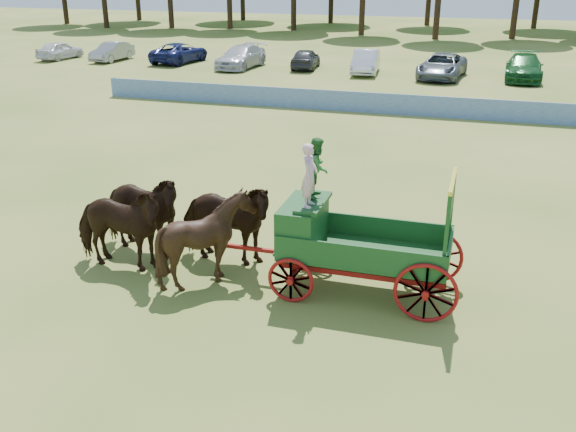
{
  "coord_description": "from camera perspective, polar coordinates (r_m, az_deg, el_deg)",
  "views": [
    {
      "loc": [
        6.49,
        -14.41,
        7.27
      ],
      "look_at": [
        2.12,
        -0.07,
        1.3
      ],
      "focal_mm": 40.0,
      "sensor_mm": 36.0,
      "label": 1
    }
  ],
  "objects": [
    {
      "name": "parked_cars",
      "position": [
        47.03,
        1.24,
        13.78
      ],
      "size": [
        37.14,
        7.13,
        1.63
      ],
      "color": "silver",
      "rests_on": "ground"
    },
    {
      "name": "horse_wheel_left",
      "position": [
        15.37,
        -7.2,
        -2.03
      ],
      "size": [
        2.16,
        1.94,
        2.25
      ],
      "primitive_type": "imported",
      "rotation": [
        0.0,
        0.0,
        1.64
      ],
      "color": "black",
      "rests_on": "ground"
    },
    {
      "name": "farm_dray",
      "position": [
        14.82,
        4.25,
        -1.04
      ],
      "size": [
        5.99,
        2.0,
        3.6
      ],
      "color": "maroon",
      "rests_on": "ground"
    },
    {
      "name": "horse_lead_right",
      "position": [
        17.31,
        -13.02,
        0.34
      ],
      "size": [
        2.76,
        1.46,
        2.25
      ],
      "primitive_type": "imported",
      "rotation": [
        0.0,
        0.0,
        1.47
      ],
      "color": "black",
      "rests_on": "ground"
    },
    {
      "name": "horse_lead_left",
      "position": [
        16.44,
        -14.88,
        -1.0
      ],
      "size": [
        2.66,
        1.21,
        2.25
      ],
      "primitive_type": "imported",
      "rotation": [
        0.0,
        0.0,
        1.57
      ],
      "color": "black",
      "rests_on": "ground"
    },
    {
      "name": "ground",
      "position": [
        17.39,
        -6.62,
        -3.14
      ],
      "size": [
        160.0,
        160.0,
        0.0
      ],
      "primitive_type": "plane",
      "color": "#9C9246",
      "rests_on": "ground"
    },
    {
      "name": "sponsor_banner",
      "position": [
        33.94,
        3.93,
        10.21
      ],
      "size": [
        26.0,
        0.08,
        1.05
      ],
      "primitive_type": "cube",
      "color": "#1B4294",
      "rests_on": "ground"
    },
    {
      "name": "horse_wheel_right",
      "position": [
        16.29,
        -5.65,
        -0.55
      ],
      "size": [
        2.7,
        1.31,
        2.25
      ],
      "primitive_type": "imported",
      "rotation": [
        0.0,
        0.0,
        1.53
      ],
      "color": "black",
      "rests_on": "ground"
    }
  ]
}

